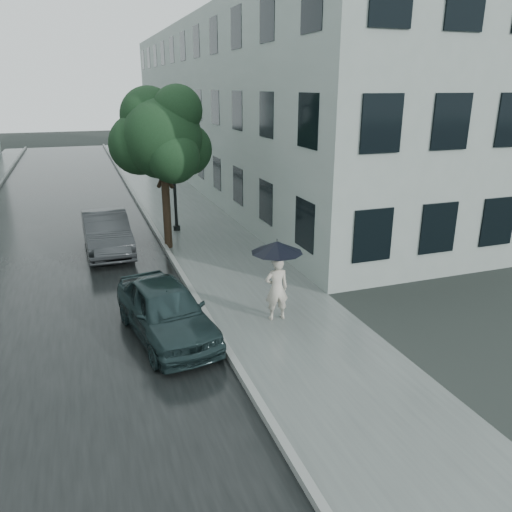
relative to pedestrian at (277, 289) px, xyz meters
name	(u,v)px	position (x,y,z in m)	size (l,w,h in m)	color
ground	(282,329)	(-0.07, -0.56, -0.81)	(120.00, 120.00, 0.00)	black
sidewalk	(187,214)	(0.18, 11.44, -0.81)	(3.50, 60.00, 0.01)	slate
kerb_near	(146,215)	(-1.65, 11.44, -0.74)	(0.15, 60.00, 0.15)	slate
asphalt_road	(62,224)	(-5.15, 11.44, -0.81)	(6.85, 60.00, 0.00)	black
building_near	(243,104)	(5.40, 18.94, 3.69)	(7.02, 36.00, 9.00)	gray
pedestrian	(277,289)	(0.00, 0.00, 0.00)	(0.59, 0.39, 1.61)	beige
umbrella	(277,247)	(-0.02, -0.03, 1.08)	(1.61, 1.61, 1.15)	black
street_tree	(162,137)	(-1.48, 6.84, 3.06)	(3.53, 3.20, 5.60)	#332619
lamp_post	(169,161)	(-0.93, 8.82, 1.97)	(0.84, 0.41, 4.85)	black
car_near	(166,310)	(-2.73, 0.00, -0.15)	(1.56, 3.87, 1.32)	#19292B
car_far	(107,232)	(-3.57, 6.97, -0.12)	(1.46, 4.20, 1.38)	#242729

